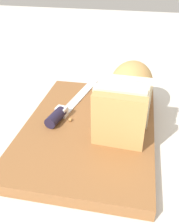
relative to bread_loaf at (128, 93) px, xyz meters
name	(u,v)px	position (x,y,z in m)	size (l,w,h in m)	color
ground_plane	(89,133)	(0.06, -0.07, -0.08)	(3.00, 3.00, 0.00)	beige
cutting_board	(89,128)	(0.06, -0.07, -0.07)	(0.41, 0.28, 0.02)	brown
bread_loaf	(128,93)	(0.00, 0.00, 0.00)	(0.26, 0.12, 0.11)	tan
bread_knife	(63,111)	(0.04, -0.14, -0.04)	(0.26, 0.06, 0.03)	silver
crumb_near_knife	(109,103)	(-0.04, -0.05, -0.05)	(0.00, 0.00, 0.00)	#A8753D
crumb_near_loaf	(70,121)	(0.06, -0.12, -0.05)	(0.01, 0.01, 0.01)	#A8753D
crumb_stray_left	(98,113)	(0.02, -0.06, -0.05)	(0.01, 0.01, 0.01)	#A8753D
crumb_stray_right	(100,108)	(-0.01, -0.06, -0.05)	(0.01, 0.01, 0.01)	#A8753D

